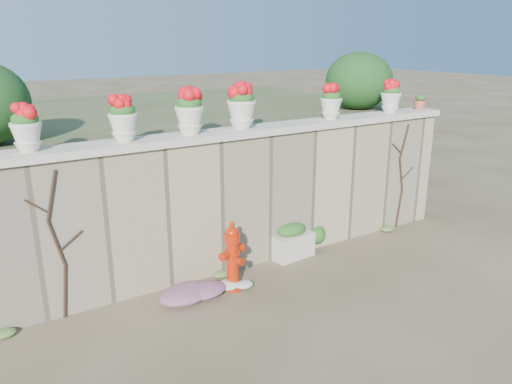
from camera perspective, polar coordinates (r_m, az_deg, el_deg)
ground at (r=6.57m, az=6.50°, el=-13.61°), size 80.00×80.00×0.00m
stone_wall at (r=7.51m, az=-1.77°, el=-1.06°), size 8.00×0.40×2.00m
wall_cap at (r=7.25m, az=-1.85°, el=6.84°), size 8.10×0.52×0.10m
raised_fill at (r=10.30m, az=-10.82°, el=3.71°), size 9.00×6.00×2.00m
back_shrub_right at (r=10.18m, az=11.67°, el=12.35°), size 1.30×1.30×1.10m
vine_left at (r=6.47m, az=-21.71°, el=-5.54°), size 0.60×0.04×1.91m
vine_right at (r=9.35m, az=16.29°, el=1.87°), size 0.60×0.04×1.91m
fire_hydrant at (r=6.90m, az=-2.71°, el=-7.27°), size 0.43×0.31×0.99m
planter_box at (r=7.98m, az=4.06°, el=-5.65°), size 0.70×0.45×0.56m
green_shrub at (r=8.34m, az=7.57°, el=-4.65°), size 0.57×0.51×0.54m
magenta_clump at (r=6.80m, az=-7.45°, el=-11.29°), size 0.94×0.63×0.25m
white_flowers at (r=7.03m, az=-2.25°, el=-10.48°), size 0.49×0.39×0.18m
urn_pot_0 at (r=6.29m, az=-24.80°, el=6.62°), size 0.35×0.35×0.55m
urn_pot_1 at (r=6.52m, az=-14.95°, el=8.07°), size 0.37×0.37×0.57m
urn_pot_2 at (r=6.84m, az=-7.62°, el=9.06°), size 0.39×0.39×0.61m
urn_pot_3 at (r=7.21m, az=-1.67°, el=9.77°), size 0.42×0.42×0.65m
urn_pot_4 at (r=8.18m, az=8.59°, el=10.10°), size 0.35×0.35×0.54m
urn_pot_5 at (r=9.10m, az=15.17°, el=10.45°), size 0.35×0.35×0.55m
terracotta_pot at (r=9.69m, az=18.24°, el=9.67°), size 0.22×0.22×0.27m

